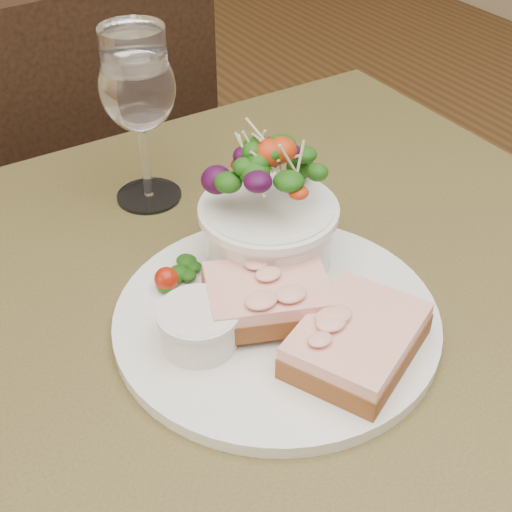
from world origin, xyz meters
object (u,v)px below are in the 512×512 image
chair_far (76,294)px  sandwich_back (268,296)px  dinner_plate (276,319)px  ramekin (199,325)px  wine_glass (138,92)px  cafe_table (278,408)px  sandwich_front (357,340)px  salad_bowl (269,207)px

chair_far → sandwich_back: size_ratio=7.31×
dinner_plate → ramekin: 0.08m
dinner_plate → wine_glass: bearing=91.9°
cafe_table → chair_far: size_ratio=0.89×
dinner_plate → sandwich_front: (0.03, -0.07, 0.02)m
ramekin → salad_bowl: bearing=30.8°
dinner_plate → sandwich_back: sandwich_back is taller
sandwich_back → wine_glass: bearing=111.2°
cafe_table → salad_bowl: salad_bowl is taller
sandwich_front → salad_bowl: salad_bowl is taller
ramekin → wine_glass: bearing=74.8°
dinner_plate → salad_bowl: (0.03, 0.07, 0.07)m
chair_far → salad_bowl: bearing=89.2°
dinner_plate → wine_glass: 0.27m
cafe_table → wine_glass: bearing=91.5°
wine_glass → cafe_table: bearing=-88.5°
ramekin → wine_glass: wine_glass is taller
sandwich_front → wine_glass: size_ratio=0.79×
wine_glass → ramekin: bearing=-105.2°
wine_glass → sandwich_back: bearing=-90.1°
cafe_table → salad_bowl: (0.04, 0.08, 0.17)m
sandwich_back → wine_glass: wine_glass is taller
cafe_table → sandwich_front: size_ratio=5.78×
dinner_plate → salad_bowl: bearing=63.0°
ramekin → salad_bowl: size_ratio=0.49×
cafe_table → wine_glass: wine_glass is taller
chair_far → salad_bowl: (0.04, -0.60, 0.53)m
chair_far → sandwich_front: (0.03, -0.74, 0.48)m
salad_bowl → ramekin: bearing=-149.2°
sandwich_back → ramekin: bearing=-160.7°
chair_far → dinner_plate: bearing=85.9°
wine_glass → dinner_plate: bearing=-88.1°
ramekin → salad_bowl: 0.13m
sandwich_back → ramekin: sandwich_back is taller
sandwich_front → wine_glass: wine_glass is taller
salad_bowl → dinner_plate: bearing=-117.0°
cafe_table → sandwich_front: sandwich_front is taller
chair_far → ramekin: bearing=79.7°
dinner_plate → sandwich_front: size_ratio=2.03×
dinner_plate → wine_glass: wine_glass is taller
sandwich_front → cafe_table: bearing=88.2°
chair_far → sandwich_back: (-0.00, -0.67, 0.49)m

